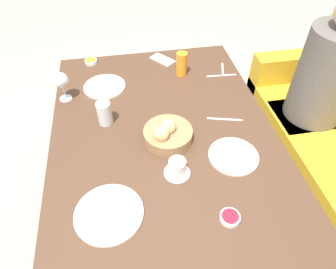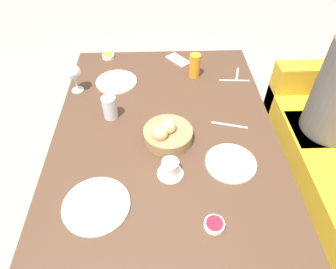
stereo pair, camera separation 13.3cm
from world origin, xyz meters
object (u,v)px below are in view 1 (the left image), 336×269
object	(u,v)px
wine_glass	(61,81)
plate_near_right	(109,214)
coffee_cup	(177,168)
knife_silver	(225,119)
bread_basket	(167,134)
plate_near_left	(105,87)
spoon_coffee	(223,69)
seated_person	(314,104)
plate_far_center	(233,156)
jam_bowl_berry	(230,217)
jam_bowl_honey	(91,61)
juice_glass	(182,64)
fork_silver	(221,76)
cell_phone	(163,60)
water_tumbler	(104,113)

from	to	relation	value
wine_glass	plate_near_right	bearing A→B (deg)	15.12
coffee_cup	knife_silver	distance (m)	0.40
bread_basket	wine_glass	xyz separation A→B (m)	(-0.38, -0.47, 0.07)
plate_near_left	spoon_coffee	world-z (taller)	plate_near_left
seated_person	wine_glass	distance (m)	1.53
bread_basket	knife_silver	distance (m)	0.31
bread_basket	plate_far_center	world-z (taller)	bread_basket
plate_near_right	jam_bowl_berry	size ratio (longest dim) A/B	3.42
bread_basket	jam_bowl_honey	xyz separation A→B (m)	(-0.71, -0.34, -0.03)
jam_bowl_berry	juice_glass	bearing A→B (deg)	178.79
seated_person	spoon_coffee	distance (m)	0.66
plate_far_center	knife_silver	size ratio (longest dim) A/B	1.28
juice_glass	knife_silver	xyz separation A→B (m)	(0.41, 0.13, -0.07)
plate_near_left	plate_far_center	bearing A→B (deg)	41.40
coffee_cup	spoon_coffee	world-z (taller)	coffee_cup
juice_glass	fork_silver	distance (m)	0.24
plate_far_center	juice_glass	distance (m)	0.66
plate_far_center	jam_bowl_honey	world-z (taller)	jam_bowl_honey
cell_phone	jam_bowl_honey	bearing A→B (deg)	-96.36
coffee_cup	knife_silver	size ratio (longest dim) A/B	0.64
fork_silver	spoon_coffee	xyz separation A→B (m)	(-0.06, 0.03, 0.00)
fork_silver	plate_near_left	bearing A→B (deg)	-90.48
plate_near_left	jam_bowl_honey	bearing A→B (deg)	-164.79
water_tumbler	coffee_cup	distance (m)	0.45
bread_basket	wine_glass	world-z (taller)	wine_glass
fork_silver	water_tumbler	bearing A→B (deg)	-67.24
wine_glass	jam_bowl_berry	xyz separation A→B (m)	(0.81, 0.62, -0.10)
jam_bowl_berry	cell_phone	bearing A→B (deg)	-176.76
bread_basket	plate_far_center	distance (m)	0.30
cell_phone	coffee_cup	bearing A→B (deg)	-5.53
bread_basket	spoon_coffee	size ratio (longest dim) A/B	1.74
jam_bowl_honey	spoon_coffee	world-z (taller)	jam_bowl_honey
seated_person	jam_bowl_honey	world-z (taller)	seated_person
seated_person	bread_basket	bearing A→B (deg)	-69.83
fork_silver	cell_phone	world-z (taller)	cell_phone
water_tumbler	spoon_coffee	bearing A→B (deg)	116.28
wine_glass	spoon_coffee	size ratio (longest dim) A/B	1.24
plate_far_center	plate_near_right	bearing A→B (deg)	-71.14
bread_basket	water_tumbler	distance (m)	0.32
seated_person	spoon_coffee	xyz separation A→B (m)	(-0.13, -0.60, 0.24)
jam_bowl_berry	knife_silver	world-z (taller)	jam_bowl_berry
plate_near_left	coffee_cup	bearing A→B (deg)	23.01
water_tumbler	coffee_cup	xyz separation A→B (m)	(0.36, 0.27, -0.02)
plate_far_center	wine_glass	distance (m)	0.91
plate_far_center	water_tumbler	bearing A→B (deg)	-120.84
fork_silver	spoon_coffee	bearing A→B (deg)	156.09
water_tumbler	cell_phone	xyz separation A→B (m)	(-0.50, 0.36, -0.05)
plate_near_right	spoon_coffee	world-z (taller)	plate_near_right
juice_glass	jam_bowl_berry	bearing A→B (deg)	-1.21
fork_silver	knife_silver	xyz separation A→B (m)	(0.36, -0.09, 0.00)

